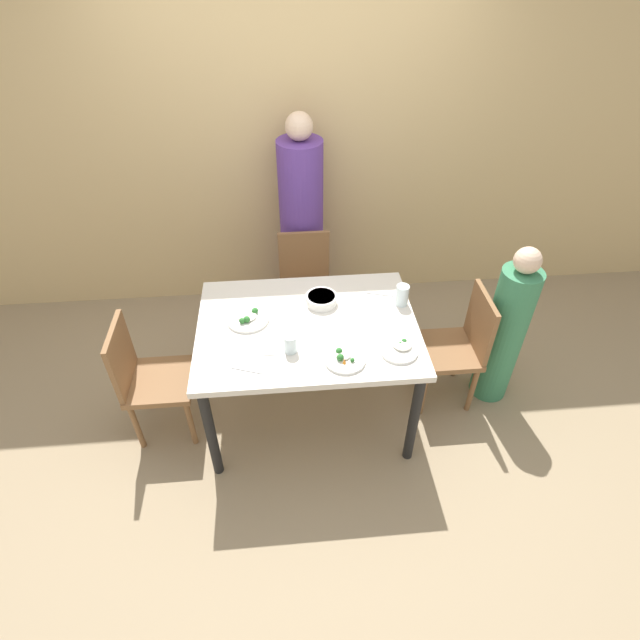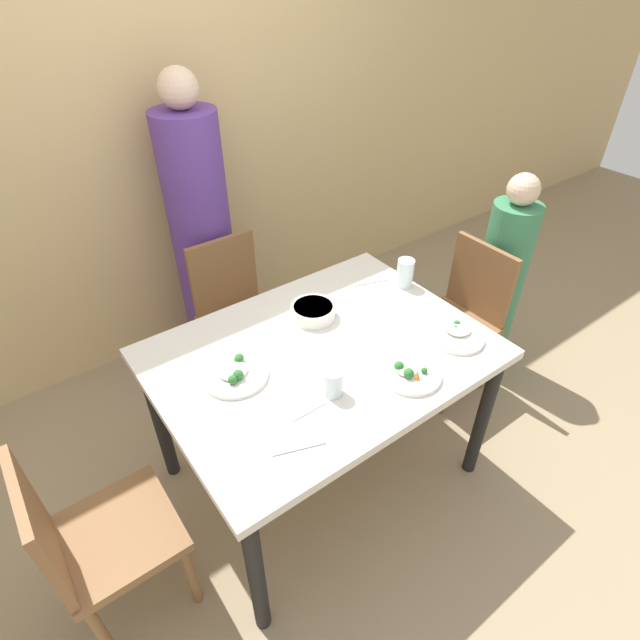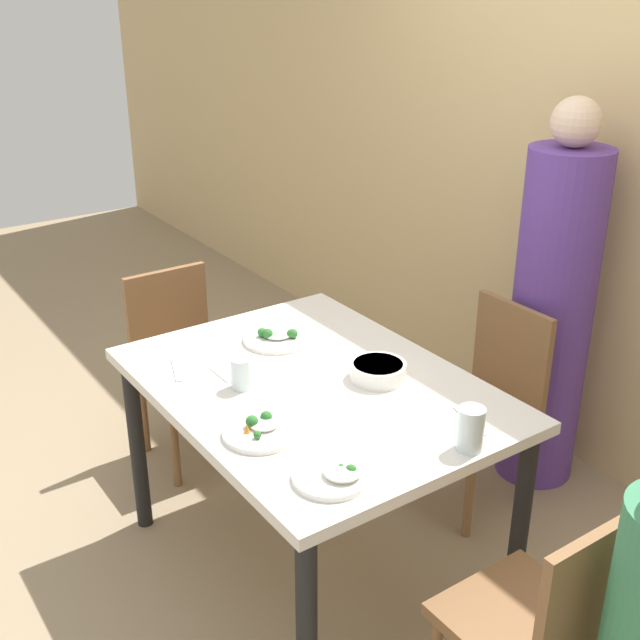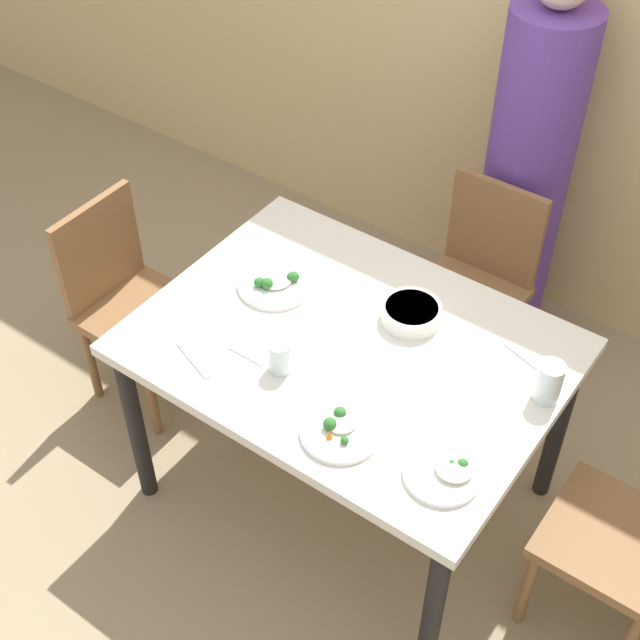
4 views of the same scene
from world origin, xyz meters
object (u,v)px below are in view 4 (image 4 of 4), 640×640
Objects in this scene: chair_child_spot at (638,542)px; person_adult at (526,178)px; bowl_curry at (411,313)px; plate_rice_adult at (446,472)px; chair_adult_spot at (475,281)px; glass_water_tall at (549,382)px.

person_adult is (-0.95, 1.08, 0.29)m from chair_child_spot.
plate_rice_adult is at bearing -49.70° from bowl_curry.
plate_rice_adult is at bearing -55.19° from chair_child_spot.
chair_child_spot reaches higher than plate_rice_adult.
chair_adult_spot is at bearing -90.00° from person_adult.
chair_child_spot is at bearing -38.18° from chair_adult_spot.
person_adult is 1.16m from glass_water_tall.
bowl_curry is (0.06, -0.96, 0.05)m from person_adult.
glass_water_tall is at bearing -5.87° from bowl_curry.
bowl_curry is at bearing 174.13° from glass_water_tall.
plate_rice_adult is at bearing -67.18° from chair_adult_spot.
bowl_curry is at bearing -97.92° from chair_child_spot.
person_adult reaches higher than bowl_curry.
chair_adult_spot is 0.45m from person_adult.
person_adult is 1.50m from plate_rice_adult.
chair_child_spot is 4.42× the size of bowl_curry.
chair_adult_spot is 0.95m from glass_water_tall.
glass_water_tall is at bearing 76.75° from plate_rice_adult.
chair_child_spot is 0.55m from glass_water_tall.
chair_adult_spot is 1.00× the size of chair_child_spot.
person_adult is at bearing 90.00° from chair_adult_spot.
person_adult is 12.12× the size of glass_water_tall.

